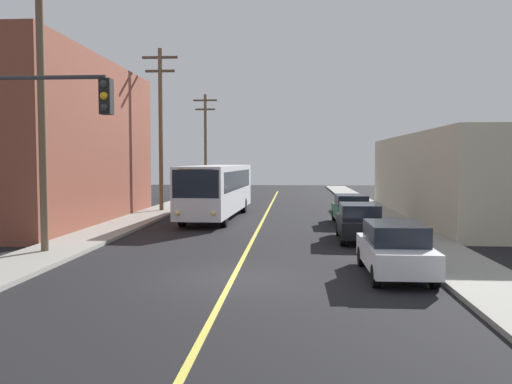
{
  "coord_description": "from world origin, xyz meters",
  "views": [
    {
      "loc": [
        1.81,
        -15.61,
        3.52
      ],
      "look_at": [
        0.0,
        9.81,
        2.0
      ],
      "focal_mm": 37.42,
      "sensor_mm": 36.0,
      "label": 1
    }
  ],
  "objects_px": {
    "utility_pole_far": "(205,139)",
    "fire_hydrant": "(421,234)",
    "parked_car_green": "(351,209)",
    "city_bus": "(218,188)",
    "traffic_signal_left_corner": "(39,133)",
    "utility_pole_mid": "(161,122)",
    "parked_car_black": "(359,222)",
    "parked_car_white": "(395,248)",
    "utility_pole_near": "(41,84)"
  },
  "relations": [
    {
      "from": "utility_pole_far",
      "to": "traffic_signal_left_corner",
      "type": "distance_m",
      "value": 38.74
    },
    {
      "from": "parked_car_white",
      "to": "utility_pole_far",
      "type": "bearing_deg",
      "value": 107.9
    },
    {
      "from": "city_bus",
      "to": "fire_hydrant",
      "type": "relative_size",
      "value": 14.56
    },
    {
      "from": "city_bus",
      "to": "utility_pole_near",
      "type": "xyz_separation_m",
      "value": [
        -4.65,
        -12.85,
        4.51
      ]
    },
    {
      "from": "parked_car_black",
      "to": "utility_pole_far",
      "type": "distance_m",
      "value": 32.56
    },
    {
      "from": "parked_car_black",
      "to": "fire_hydrant",
      "type": "relative_size",
      "value": 5.29
    },
    {
      "from": "utility_pole_near",
      "to": "fire_hydrant",
      "type": "relative_size",
      "value": 13.46
    },
    {
      "from": "utility_pole_near",
      "to": "traffic_signal_left_corner",
      "type": "height_order",
      "value": "utility_pole_near"
    },
    {
      "from": "utility_pole_far",
      "to": "fire_hydrant",
      "type": "distance_m",
      "value": 35.26
    },
    {
      "from": "parked_car_green",
      "to": "utility_pole_far",
      "type": "height_order",
      "value": "utility_pole_far"
    },
    {
      "from": "utility_pole_far",
      "to": "traffic_signal_left_corner",
      "type": "relative_size",
      "value": 1.66
    },
    {
      "from": "parked_car_black",
      "to": "city_bus",
      "type": "bearing_deg",
      "value": 131.19
    },
    {
      "from": "city_bus",
      "to": "parked_car_black",
      "type": "bearing_deg",
      "value": -48.81
    },
    {
      "from": "utility_pole_far",
      "to": "utility_pole_mid",
      "type": "bearing_deg",
      "value": -90.12
    },
    {
      "from": "parked_car_black",
      "to": "utility_pole_far",
      "type": "relative_size",
      "value": 0.45
    },
    {
      "from": "parked_car_white",
      "to": "utility_pole_near",
      "type": "bearing_deg",
      "value": 167.21
    },
    {
      "from": "parked_car_green",
      "to": "fire_hydrant",
      "type": "bearing_deg",
      "value": -77.04
    },
    {
      "from": "parked_car_green",
      "to": "fire_hydrant",
      "type": "relative_size",
      "value": 5.26
    },
    {
      "from": "fire_hydrant",
      "to": "utility_pole_near",
      "type": "bearing_deg",
      "value": -170.83
    },
    {
      "from": "city_bus",
      "to": "utility_pole_near",
      "type": "height_order",
      "value": "utility_pole_near"
    },
    {
      "from": "parked_car_black",
      "to": "traffic_signal_left_corner",
      "type": "xyz_separation_m",
      "value": [
        -10.08,
        -8.71,
        3.46
      ]
    },
    {
      "from": "parked_car_green",
      "to": "city_bus",
      "type": "bearing_deg",
      "value": 163.15
    },
    {
      "from": "parked_car_white",
      "to": "city_bus",
      "type": "bearing_deg",
      "value": 116.13
    },
    {
      "from": "parked_car_green",
      "to": "traffic_signal_left_corner",
      "type": "bearing_deg",
      "value": -124.88
    },
    {
      "from": "parked_car_black",
      "to": "utility_pole_near",
      "type": "distance_m",
      "value": 13.98
    },
    {
      "from": "parked_car_black",
      "to": "parked_car_green",
      "type": "relative_size",
      "value": 1.01
    },
    {
      "from": "parked_car_green",
      "to": "traffic_signal_left_corner",
      "type": "xyz_separation_m",
      "value": [
        -10.38,
        -14.89,
        3.46
      ]
    },
    {
      "from": "city_bus",
      "to": "utility_pole_far",
      "type": "relative_size",
      "value": 1.23
    },
    {
      "from": "parked_car_black",
      "to": "utility_pole_far",
      "type": "xyz_separation_m",
      "value": [
        -11.77,
        29.97,
        4.8
      ]
    },
    {
      "from": "city_bus",
      "to": "parked_car_white",
      "type": "height_order",
      "value": "city_bus"
    },
    {
      "from": "city_bus",
      "to": "utility_pole_mid",
      "type": "distance_m",
      "value": 7.01
    },
    {
      "from": "utility_pole_mid",
      "to": "utility_pole_far",
      "type": "height_order",
      "value": "utility_pole_mid"
    },
    {
      "from": "parked_car_white",
      "to": "utility_pole_far",
      "type": "distance_m",
      "value": 39.27
    },
    {
      "from": "utility_pole_far",
      "to": "fire_hydrant",
      "type": "height_order",
      "value": "utility_pole_far"
    },
    {
      "from": "utility_pole_mid",
      "to": "parked_car_green",
      "type": "bearing_deg",
      "value": -25.77
    },
    {
      "from": "city_bus",
      "to": "traffic_signal_left_corner",
      "type": "height_order",
      "value": "traffic_signal_left_corner"
    },
    {
      "from": "city_bus",
      "to": "parked_car_white",
      "type": "distance_m",
      "value": 17.46
    },
    {
      "from": "traffic_signal_left_corner",
      "to": "fire_hydrant",
      "type": "distance_m",
      "value": 14.46
    },
    {
      "from": "parked_car_green",
      "to": "utility_pole_near",
      "type": "relative_size",
      "value": 0.39
    },
    {
      "from": "utility_pole_mid",
      "to": "traffic_signal_left_corner",
      "type": "distance_m",
      "value": 20.88
    },
    {
      "from": "parked_car_black",
      "to": "traffic_signal_left_corner",
      "type": "relative_size",
      "value": 0.74
    },
    {
      "from": "city_bus",
      "to": "traffic_signal_left_corner",
      "type": "relative_size",
      "value": 2.04
    },
    {
      "from": "utility_pole_far",
      "to": "traffic_signal_left_corner",
      "type": "bearing_deg",
      "value": -87.5
    },
    {
      "from": "city_bus",
      "to": "fire_hydrant",
      "type": "xyz_separation_m",
      "value": [
        9.65,
        -10.54,
        -1.23
      ]
    },
    {
      "from": "city_bus",
      "to": "traffic_signal_left_corner",
      "type": "xyz_separation_m",
      "value": [
        -2.61,
        -17.24,
        2.49
      ]
    },
    {
      "from": "city_bus",
      "to": "utility_pole_mid",
      "type": "bearing_deg",
      "value": 141.17
    },
    {
      "from": "traffic_signal_left_corner",
      "to": "fire_hydrant",
      "type": "xyz_separation_m",
      "value": [
        12.26,
        6.7,
        -3.72
      ]
    },
    {
      "from": "parked_car_green",
      "to": "traffic_signal_left_corner",
      "type": "distance_m",
      "value": 18.47
    },
    {
      "from": "utility_pole_near",
      "to": "utility_pole_far",
      "type": "distance_m",
      "value": 34.3
    },
    {
      "from": "city_bus",
      "to": "parked_car_green",
      "type": "xyz_separation_m",
      "value": [
        7.76,
        -2.35,
        -0.98
      ]
    }
  ]
}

